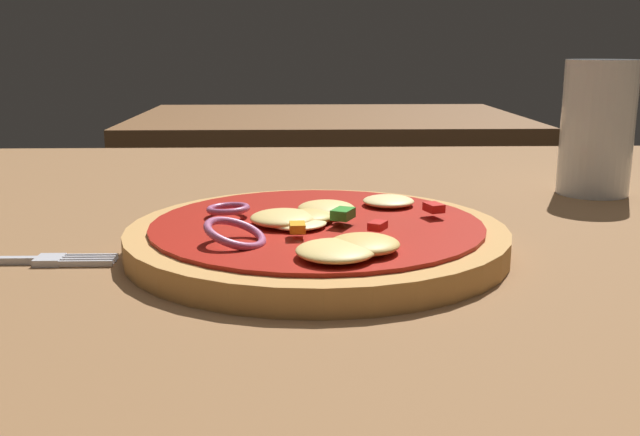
{
  "coord_description": "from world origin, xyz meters",
  "views": [
    {
      "loc": [
        -0.0,
        -0.52,
        0.18
      ],
      "look_at": [
        0.01,
        0.01,
        0.06
      ],
      "focal_mm": 40.58,
      "sensor_mm": 36.0,
      "label": 1
    }
  ],
  "objects": [
    {
      "name": "background_table",
      "position": [
        0.07,
        1.05,
        0.02
      ],
      "size": [
        0.82,
        0.56,
        0.04
      ],
      "color": "brown",
      "rests_on": "ground"
    },
    {
      "name": "fork",
      "position": [
        -0.2,
        -0.04,
        0.04
      ],
      "size": [
        0.17,
        0.02,
        0.01
      ],
      "color": "silver",
      "rests_on": "dining_table"
    },
    {
      "name": "dining_table",
      "position": [
        0.0,
        0.0,
        0.02
      ],
      "size": [
        1.19,
        1.08,
        0.04
      ],
      "color": "brown",
      "rests_on": "ground"
    },
    {
      "name": "pizza",
      "position": [
        0.01,
        -0.01,
        0.05
      ],
      "size": [
        0.28,
        0.28,
        0.04
      ],
      "color": "tan",
      "rests_on": "dining_table"
    },
    {
      "name": "beer_glass",
      "position": [
        0.3,
        0.19,
        0.1
      ],
      "size": [
        0.07,
        0.07,
        0.13
      ],
      "color": "silver",
      "rests_on": "dining_table"
    }
  ]
}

